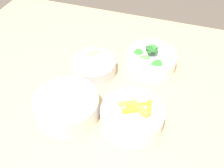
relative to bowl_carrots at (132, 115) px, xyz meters
name	(u,v)px	position (x,y,z in m)	size (l,w,h in m)	color
dining_table	(79,110)	(0.20, -0.07, -0.14)	(1.02, 0.93, 0.73)	tan
bowl_carrots	(132,115)	(0.00, 0.00, 0.00)	(0.17, 0.17, 0.06)	white
bowl_greens	(151,59)	(0.00, -0.24, 0.00)	(0.16, 0.16, 0.09)	white
bowl_beans_hotdog	(67,106)	(0.18, 0.03, 0.00)	(0.17, 0.17, 0.06)	silver
bowl_cookies	(94,65)	(0.17, -0.16, 0.00)	(0.14, 0.14, 0.05)	silver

